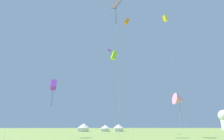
# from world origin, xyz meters

# --- Properties ---
(kite_yellow_box) EXTENTS (2.98, 1.51, 38.49)m
(kite_yellow_box) POSITION_xyz_m (19.20, 46.61, 37.27)
(kite_yellow_box) COLOR yellow
(kite_yellow_box) RESTS_ON ground
(kite_black_diamond) EXTENTS (1.40, 2.15, 18.21)m
(kite_black_diamond) POSITION_xyz_m (-0.31, 16.18, 16.85)
(kite_black_diamond) COLOR black
(kite_black_diamond) RESTS_ON ground
(kite_orange_box) EXTENTS (1.35, 1.22, 26.08)m
(kite_orange_box) POSITION_xyz_m (3.51, 31.64, 25.19)
(kite_orange_box) COLOR orange
(kite_orange_box) RESTS_ON ground
(kite_lime_box) EXTENTS (2.32, 1.98, 18.86)m
(kite_lime_box) POSITION_xyz_m (0.63, 34.26, 17.74)
(kite_lime_box) COLOR #99DB2D
(kite_lime_box) RESTS_ON ground
(kite_pink_delta) EXTENTS (2.57, 2.49, 8.80)m
(kite_pink_delta) POSITION_xyz_m (14.13, 32.69, 7.38)
(kite_pink_delta) COLOR pink
(kite_pink_delta) RESTS_ON ground
(kite_purple_parafoil) EXTENTS (2.90, 2.33, 26.81)m
(kite_purple_parafoil) POSITION_xyz_m (0.13, 50.05, 26.31)
(kite_purple_parafoil) COLOR purple
(kite_purple_parafoil) RESTS_ON ground
(kite_purple_box) EXTENTS (2.35, 2.93, 11.80)m
(kite_purple_box) POSITION_xyz_m (-12.44, 34.05, 10.54)
(kite_purple_box) COLOR purple
(kite_purple_box) RESTS_ON ground
(festival_tent_right) EXTENTS (4.85, 4.85, 3.15)m
(festival_tent_right) POSITION_xyz_m (-9.64, 72.30, 1.75)
(festival_tent_right) COLOR white
(festival_tent_right) RESTS_ON ground
(festival_tent_center) EXTENTS (4.02, 4.02, 2.61)m
(festival_tent_center) POSITION_xyz_m (-0.67, 72.30, 1.45)
(festival_tent_center) COLOR white
(festival_tent_center) RESTS_ON ground
(festival_tent_left) EXTENTS (4.42, 4.42, 2.87)m
(festival_tent_left) POSITION_xyz_m (4.88, 72.30, 1.59)
(festival_tent_left) COLOR white
(festival_tent_left) RESTS_ON ground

